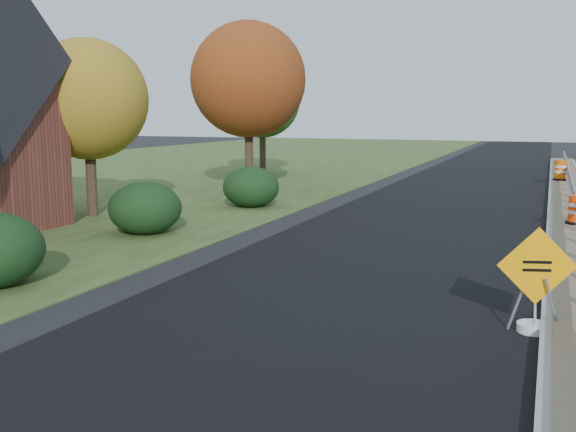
% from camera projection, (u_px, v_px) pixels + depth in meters
% --- Properties ---
extents(grass_verge_near, '(30.00, 120.00, 0.03)m').
position_uv_depth(grass_verge_near, '(53.00, 182.00, 32.32)').
color(grass_verge_near, '#30481F').
rests_on(grass_verge_near, ground).
extents(milled_overlay, '(7.20, 120.00, 0.01)m').
position_uv_depth(milled_overlay, '(448.00, 203.00, 24.98)').
color(milled_overlay, black).
rests_on(milled_overlay, ground).
extents(median, '(1.60, 55.00, 0.23)m').
position_uv_depth(median, '(573.00, 214.00, 21.49)').
color(median, gray).
rests_on(median, ground).
extents(guardrail, '(0.10, 46.15, 0.72)m').
position_uv_depth(guardrail, '(573.00, 192.00, 22.31)').
color(guardrail, silver).
rests_on(guardrail, median).
extents(hedge_mid, '(2.09, 2.09, 1.52)m').
position_uv_depth(hedge_mid, '(145.00, 208.00, 18.38)').
color(hedge_mid, black).
rests_on(hedge_mid, ground).
extents(hedge_north, '(2.09, 2.09, 1.52)m').
position_uv_depth(hedge_north, '(251.00, 187.00, 23.68)').
color(hedge_north, black).
rests_on(hedge_north, ground).
extents(tree_near_yellow, '(3.96, 3.96, 5.88)m').
position_uv_depth(tree_near_yellow, '(88.00, 100.00, 21.03)').
color(tree_near_yellow, '#473523').
rests_on(tree_near_yellow, ground).
extents(tree_near_red, '(4.95, 4.95, 7.35)m').
position_uv_depth(tree_near_red, '(248.00, 80.00, 27.44)').
color(tree_near_red, '#473523').
rests_on(tree_near_red, ground).
extents(tree_near_back, '(4.29, 4.29, 6.37)m').
position_uv_depth(tree_near_back, '(262.00, 100.00, 35.97)').
color(tree_near_back, '#473523').
rests_on(tree_near_back, ground).
extents(caution_sign, '(1.19, 0.51, 1.70)m').
position_uv_depth(caution_sign, '(535.00, 306.00, 10.10)').
color(caution_sign, white).
rests_on(caution_sign, ground).
extents(barrel_median_mid, '(0.57, 0.57, 0.84)m').
position_uv_depth(barrel_median_mid, '(576.00, 210.00, 18.76)').
color(barrel_median_mid, black).
rests_on(barrel_median_mid, median).
extents(barrel_median_far, '(0.67, 0.67, 0.98)m').
position_uv_depth(barrel_median_far, '(560.00, 171.00, 31.15)').
color(barrel_median_far, black).
rests_on(barrel_median_far, median).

